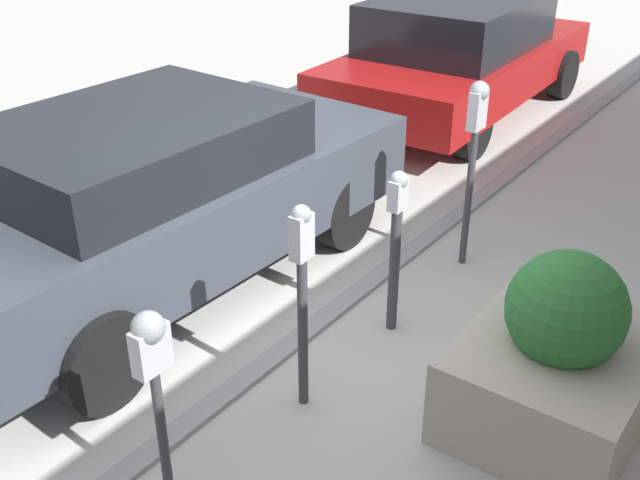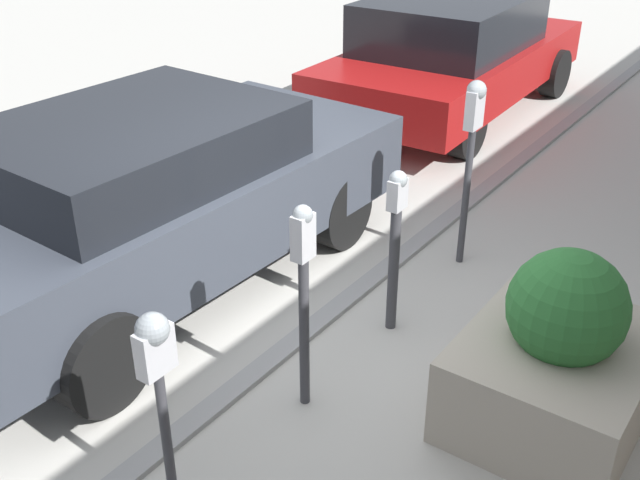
{
  "view_description": "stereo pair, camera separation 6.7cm",
  "coord_description": "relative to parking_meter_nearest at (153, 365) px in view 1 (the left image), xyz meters",
  "views": [
    {
      "loc": [
        -3.59,
        -2.74,
        3.28
      ],
      "look_at": [
        0.0,
        -0.1,
        0.9
      ],
      "focal_mm": 42.0,
      "sensor_mm": 36.0,
      "label": 1
    },
    {
      "loc": [
        -3.63,
        -2.68,
        3.28
      ],
      "look_at": [
        0.0,
        -0.1,
        0.9
      ],
      "focal_mm": 42.0,
      "sensor_mm": 36.0,
      "label": 2
    }
  ],
  "objects": [
    {
      "name": "parked_car_middle",
      "position": [
        1.71,
        1.88,
        -0.21
      ],
      "size": [
        4.43,
        2.05,
        1.48
      ],
      "rotation": [
        0.0,
        0.0,
        -0.03
      ],
      "color": "#383D47",
      "rests_on": "ground_plane"
    },
    {
      "name": "parking_meter_fourth",
      "position": [
        3.46,
        -0.03,
        0.18
      ],
      "size": [
        0.19,
        0.16,
        1.63
      ],
      "color": "#38383D",
      "rests_on": "ground_plane"
    },
    {
      "name": "parking_meter_second",
      "position": [
        1.16,
        -0.03,
        -0.07
      ],
      "size": [
        0.14,
        0.12,
        1.44
      ],
      "color": "#38383D",
      "rests_on": "ground_plane"
    },
    {
      "name": "curb_strip",
      "position": [
        1.7,
        0.41,
        -0.98
      ],
      "size": [
        24.5,
        0.16,
        0.04
      ],
      "color": "gray",
      "rests_on": "ground_plane"
    },
    {
      "name": "parked_car_rear",
      "position": [
        7.11,
        1.93,
        -0.21
      ],
      "size": [
        4.73,
        2.14,
        1.54
      ],
      "rotation": [
        0.0,
        0.0,
        0.04
      ],
      "color": "maroon",
      "rests_on": "ground_plane"
    },
    {
      "name": "parking_meter_middle",
      "position": [
        2.23,
        -0.05,
        -0.21
      ],
      "size": [
        0.15,
        0.13,
        1.29
      ],
      "color": "#38383D",
      "rests_on": "ground_plane"
    },
    {
      "name": "parking_meter_nearest",
      "position": [
        0.0,
        0.0,
        0.0
      ],
      "size": [
        0.2,
        0.17,
        1.31
      ],
      "color": "#38383D",
      "rests_on": "ground_plane"
    },
    {
      "name": "ground_plane",
      "position": [
        1.7,
        0.33,
        -1.0
      ],
      "size": [
        40.0,
        40.0,
        0.0
      ],
      "primitive_type": "plane",
      "color": "#ADAAA3"
    },
    {
      "name": "planter_box",
      "position": [
        1.95,
        -1.39,
        -0.54
      ],
      "size": [
        1.34,
        1.08,
        1.19
      ],
      "color": "#A39989",
      "rests_on": "ground_plane"
    }
  ]
}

